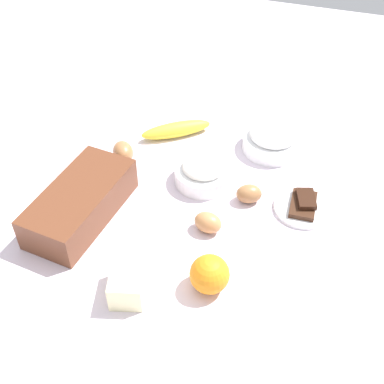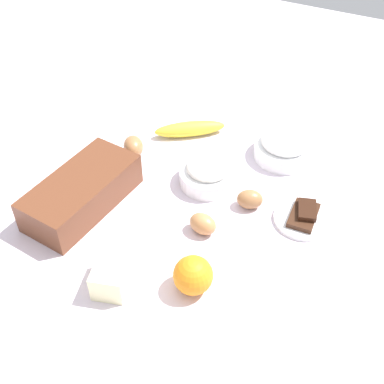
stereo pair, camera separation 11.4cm
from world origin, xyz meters
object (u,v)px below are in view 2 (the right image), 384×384
flour_bowl (209,173)px  butter_block (112,275)px  orange_fruit (193,275)px  egg_loose (133,146)px  egg_near_butter (203,224)px  egg_beside_bowl (250,199)px  banana (190,129)px  sugar_bowl (285,146)px  chocolate_plate (303,217)px  loaf_pan (82,192)px

flour_bowl → butter_block: flour_bowl is taller
orange_fruit → egg_loose: size_ratio=1.14×
flour_bowl → egg_near_butter: size_ratio=2.22×
egg_beside_bowl → butter_block: bearing=153.8°
banana → egg_beside_bowl: egg_beside_bowl is taller
sugar_bowl → egg_loose: (-0.16, 0.35, -0.01)m
banana → chocolate_plate: size_ratio=1.46×
sugar_bowl → orange_fruit: 0.47m
egg_beside_bowl → loaf_pan: bearing=115.6°
loaf_pan → chocolate_plate: loaf_pan is taller
flour_bowl → egg_loose: size_ratio=2.01×
orange_fruit → egg_near_butter: bearing=18.1°
butter_block → egg_near_butter: butter_block is taller
chocolate_plate → egg_near_butter: bearing=124.6°
flour_bowl → banana: size_ratio=0.73×
egg_near_butter → chocolate_plate: 0.23m
egg_near_butter → egg_loose: egg_loose is taller
sugar_bowl → egg_loose: size_ratio=2.23×
egg_loose → flour_bowl: bearing=-93.8°
orange_fruit → egg_beside_bowl: bearing=-3.3°
orange_fruit → butter_block: bearing=113.4°
egg_near_butter → flour_bowl: bearing=19.9°
egg_beside_bowl → chocolate_plate: bearing=-84.7°
flour_bowl → banana: 0.20m
orange_fruit → butter_block: (-0.06, 0.14, -0.01)m
loaf_pan → sugar_bowl: size_ratio=1.91×
sugar_bowl → egg_loose: 0.38m
sugar_bowl → egg_beside_bowl: (-0.21, 0.01, -0.01)m
banana → chocolate_plate: banana is taller
butter_block → chocolate_plate: butter_block is taller
sugar_bowl → orange_fruit: orange_fruit is taller
egg_beside_bowl → chocolate_plate: (0.01, -0.12, -0.01)m
egg_loose → chocolate_plate: bearing=-94.4°
egg_beside_bowl → egg_loose: 0.34m
sugar_bowl → chocolate_plate: 0.23m
orange_fruit → egg_near_butter: size_ratio=1.26×
loaf_pan → egg_near_butter: loaf_pan is taller
egg_near_butter → egg_loose: bearing=59.0°
loaf_pan → egg_loose: (0.21, -0.01, -0.02)m
sugar_bowl → butter_block: size_ratio=1.70×
loaf_pan → sugar_bowl: bearing=-37.1°
loaf_pan → butter_block: size_ratio=3.25×
egg_beside_bowl → egg_loose: size_ratio=0.87×
flour_bowl → orange_fruit: bearing=-160.9°
egg_near_butter → egg_loose: size_ratio=0.91×
butter_block → egg_loose: butter_block is taller
sugar_bowl → loaf_pan: bearing=136.6°
flour_bowl → orange_fruit: (-0.30, -0.10, 0.01)m
egg_loose → loaf_pan: bearing=178.3°
sugar_bowl → butter_block: bearing=162.4°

